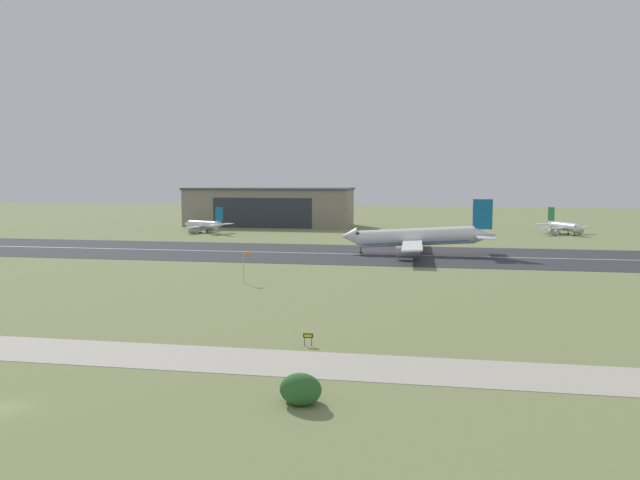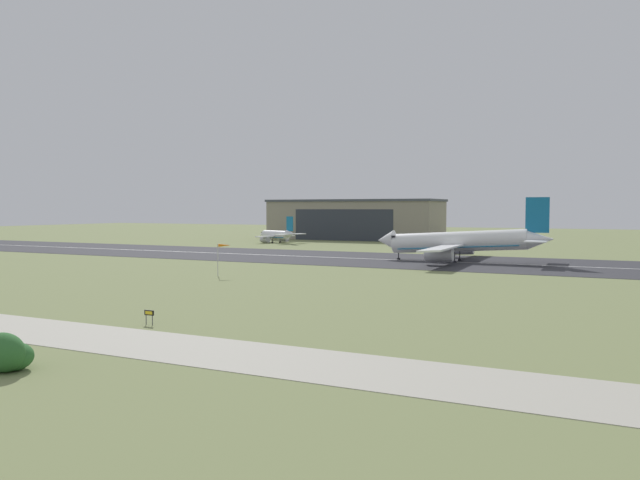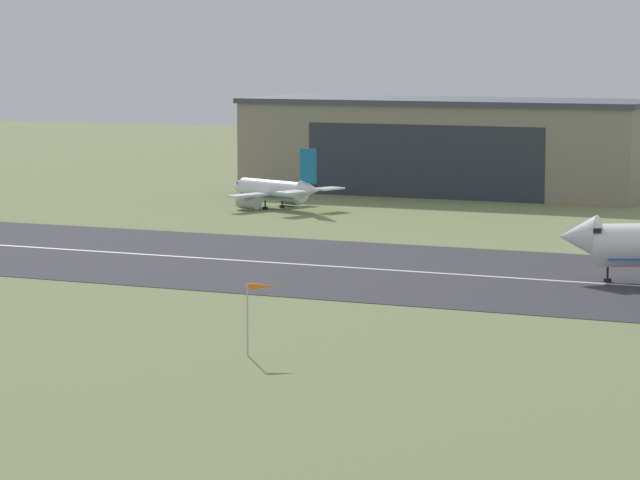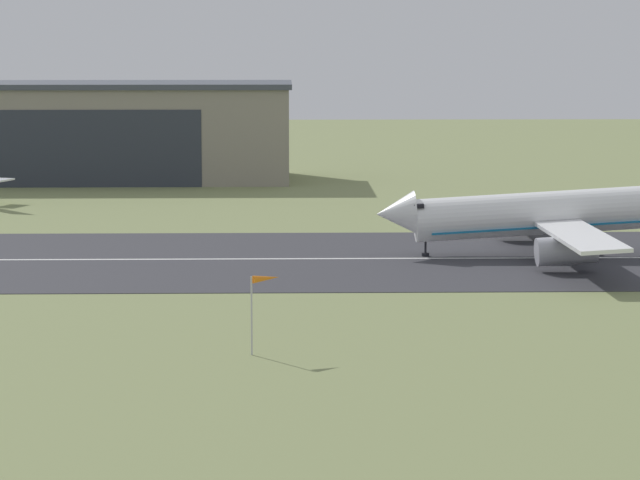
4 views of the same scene
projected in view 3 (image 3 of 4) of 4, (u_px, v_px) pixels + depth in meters
ground_plane at (169, 378)px, 118.01m from camera, size 674.60×674.60×0.00m
runway_strip at (431, 273)px, 172.52m from camera, size 434.60×44.04×0.06m
runway_centreline at (431, 273)px, 172.52m from camera, size 391.14×0.70×0.01m
hangar_building at (448, 145)px, 267.41m from camera, size 71.68×26.02×16.54m
airplane_parked_centre at (274, 191)px, 240.78m from camera, size 20.92×18.07×9.94m
windsock_pole at (261, 290)px, 125.88m from camera, size 2.34×1.70×6.16m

